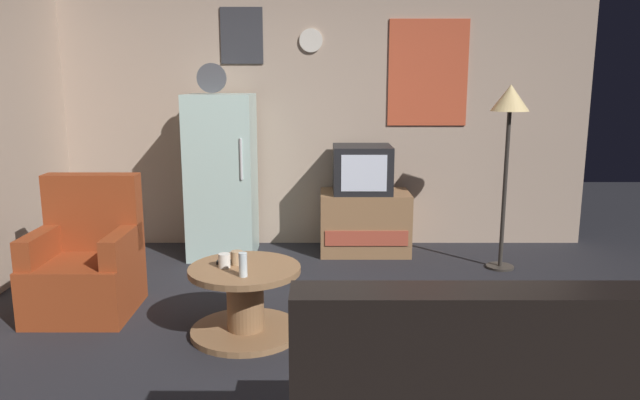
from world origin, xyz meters
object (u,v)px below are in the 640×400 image
(wine_glass, at_px, (244,265))
(remote_control, at_px, (230,262))
(standing_lamp, at_px, (511,113))
(coffee_table, at_px, (247,301))
(fridge, at_px, (223,176))
(armchair, at_px, (88,265))
(mug_ceramic_white, at_px, (226,261))
(crt_tv, at_px, (363,169))
(tv_stand, at_px, (366,222))
(mug_ceramic_tan, at_px, (238,258))

(wine_glass, xyz_separation_m, remote_control, (-0.13, 0.25, -0.06))
(standing_lamp, xyz_separation_m, coffee_table, (-2.07, -1.39, -1.13))
(fridge, bearing_deg, standing_lamp, -9.46)
(remote_control, relative_size, armchair, 0.16)
(wine_glass, relative_size, remote_control, 1.00)
(mug_ceramic_white, bearing_deg, coffee_table, 5.09)
(crt_tv, bearing_deg, wine_glass, -112.49)
(fridge, distance_m, coffee_table, 1.93)
(crt_tv, bearing_deg, tv_stand, 1.75)
(crt_tv, distance_m, armchair, 2.57)
(fridge, distance_m, mug_ceramic_white, 1.86)
(standing_lamp, bearing_deg, fridge, 170.54)
(fridge, relative_size, mug_ceramic_tan, 19.67)
(mug_ceramic_white, distance_m, remote_control, 0.08)
(mug_ceramic_white, height_order, mug_ceramic_tan, same)
(coffee_table, height_order, remote_control, remote_control)
(mug_ceramic_tan, bearing_deg, fridge, 101.86)
(coffee_table, distance_m, armchair, 1.26)
(standing_lamp, distance_m, wine_glass, 2.72)
(standing_lamp, height_order, mug_ceramic_tan, standing_lamp)
(wine_glass, bearing_deg, remote_control, 116.98)
(standing_lamp, distance_m, mug_ceramic_white, 2.74)
(fridge, relative_size, tv_stand, 2.11)
(standing_lamp, bearing_deg, mug_ceramic_white, -147.39)
(remote_control, bearing_deg, coffee_table, -26.80)
(remote_control, bearing_deg, crt_tv, 63.02)
(mug_ceramic_white, bearing_deg, fridge, 99.29)
(tv_stand, distance_m, standing_lamp, 1.65)
(coffee_table, bearing_deg, wine_glass, -85.11)
(tv_stand, xyz_separation_m, mug_ceramic_tan, (-0.96, -1.84, 0.21))
(standing_lamp, height_order, armchair, standing_lamp)
(mug_ceramic_white, height_order, remote_control, mug_ceramic_white)
(tv_stand, height_order, wine_glass, wine_glass)
(fridge, height_order, mug_ceramic_white, fridge)
(crt_tv, relative_size, armchair, 0.56)
(tv_stand, xyz_separation_m, armchair, (-2.09, -1.47, 0.05))
(wine_glass, bearing_deg, crt_tv, 67.51)
(standing_lamp, xyz_separation_m, mug_ceramic_tan, (-2.12, -1.35, -0.85))
(fridge, bearing_deg, tv_stand, 3.49)
(mug_ceramic_white, bearing_deg, remote_control, 79.17)
(crt_tv, bearing_deg, standing_lamp, -22.57)
(wine_glass, bearing_deg, armchair, 152.97)
(standing_lamp, bearing_deg, tv_stand, 156.84)
(fridge, height_order, armchair, fridge)
(mug_ceramic_tan, xyz_separation_m, remote_control, (-0.06, 0.01, -0.03))
(remote_control, xyz_separation_m, armchair, (-1.07, 0.36, -0.13))
(coffee_table, bearing_deg, mug_ceramic_tan, 138.36)
(tv_stand, height_order, remote_control, tv_stand)
(armchair, bearing_deg, coffee_table, -19.52)
(crt_tv, bearing_deg, mug_ceramic_tan, -116.83)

